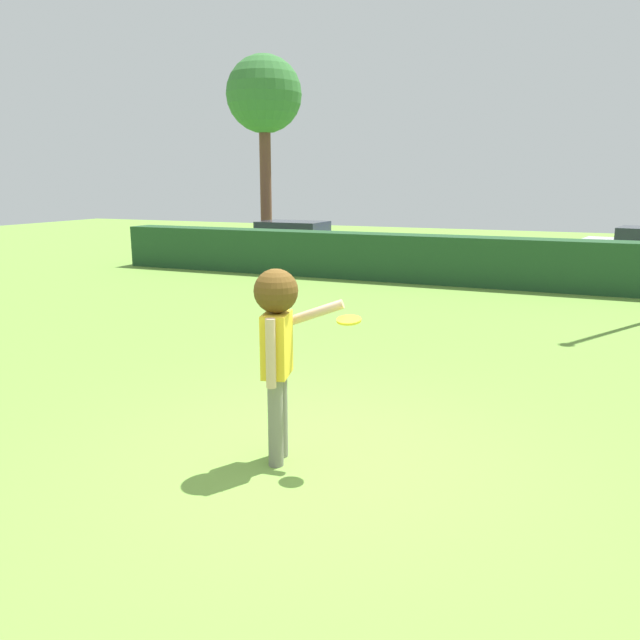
# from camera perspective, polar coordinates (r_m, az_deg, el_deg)

# --- Properties ---
(ground_plane) EXTENTS (60.00, 60.00, 0.00)m
(ground_plane) POSITION_cam_1_polar(r_m,az_deg,el_deg) (5.95, -0.72, -12.89)
(ground_plane) COLOR olive
(person) EXTENTS (0.72, 0.69, 1.82)m
(person) POSITION_cam_1_polar(r_m,az_deg,el_deg) (5.57, -3.94, -1.45)
(person) COLOR slate
(person) RESTS_ON ground
(frisbee) EXTENTS (0.22, 0.22, 0.06)m
(frisbee) POSITION_cam_1_polar(r_m,az_deg,el_deg) (5.48, 2.68, -0.01)
(frisbee) COLOR yellow
(hedge_row) EXTENTS (21.43, 0.90, 1.22)m
(hedge_row) POSITION_cam_1_polar(r_m,az_deg,el_deg) (16.07, 15.14, 5.22)
(hedge_row) COLOR #204725
(hedge_row) RESTS_ON ground
(parked_car_blue) EXTENTS (4.22, 1.83, 1.25)m
(parked_car_blue) POSITION_cam_1_polar(r_m,az_deg,el_deg) (21.38, -2.51, 7.59)
(parked_car_blue) COLOR #263FA5
(parked_car_blue) RESTS_ON ground
(maple_tree) EXTENTS (2.85, 2.85, 7.21)m
(maple_tree) POSITION_cam_1_polar(r_m,az_deg,el_deg) (24.74, -5.18, 19.76)
(maple_tree) COLOR brown
(maple_tree) RESTS_ON ground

